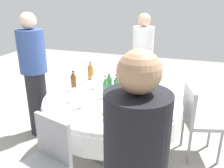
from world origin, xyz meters
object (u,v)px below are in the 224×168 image
Objects in this scene: dining_table at (112,108)px; bottle_clear_inner at (95,80)px; plate_mid at (107,114)px; chair_west at (46,159)px; bottle_green_south at (116,86)px; wine_glass_west at (81,76)px; bottle_green_left at (141,74)px; chair_front at (197,116)px; wine_glass_outer at (74,92)px; wine_glass_front at (164,91)px; plate_far at (125,83)px; person_inner at (34,74)px; bottle_green_west at (109,83)px; bottle_brown_outer at (74,81)px; wine_glass_south at (80,100)px; person_left at (142,60)px; bottle_green_north at (105,88)px; bottle_amber_front at (90,71)px.

bottle_clear_inner is (-0.28, 0.17, 0.26)m from dining_table.
plate_mid is 0.68m from chair_west.
bottle_green_south reaches higher than wine_glass_west.
chair_front is (0.73, -0.29, -0.35)m from bottle_green_left.
wine_glass_outer is 0.97× the size of wine_glass_front.
bottle_clear_inner is 0.44m from plate_far.
plate_mid is 1.31m from person_inner.
bottle_green_left reaches higher than dining_table.
bottle_green_south is at bearing -110.91° from bottle_green_left.
wine_glass_front is 1.39m from chair_west.
bottle_green_left is 0.17× the size of person_inner.
wine_glass_front reaches higher than wine_glass_west.
plate_mid is (0.16, -0.54, -0.11)m from bottle_green_west.
bottle_brown_outer is 0.24m from wine_glass_west.
plate_far is (0.24, 0.84, -0.08)m from wine_glass_south.
wine_glass_west is (-1.09, 0.20, -0.01)m from wine_glass_front.
dining_table is 0.27m from bottle_green_south.
person_inner is at bearing 174.12° from dining_table.
plate_mid is 1.84m from person_left.
plate_far is at bearing 43.62° from bottle_clear_inner.
chair_west is at bearing -129.03° from wine_glass_front.
person_left reaches higher than chair_front.
wine_glass_west reaches higher than wine_glass_south.
wine_glass_south reaches higher than plate_mid.
bottle_green_north reaches higher than bottle_amber_front.
plate_far is (0.49, -0.02, -0.10)m from bottle_amber_front.
bottle_brown_outer is 1.72× the size of wine_glass_west.
plate_far is at bearing 80.11° from bottle_green_north.
plate_mid is (0.09, -0.42, 0.16)m from dining_table.
person_left reaches higher than bottle_clear_inner.
bottle_clear_inner is 0.62m from bottle_green_left.
dining_table is 0.58m from bottle_brown_outer.
bottle_amber_front reaches higher than wine_glass_outer.
bottle_green_south is at bearing -89.34° from plate_far.
person_inner is at bearing -129.44° from person_left.
plate_mid is (0.56, -0.91, -0.10)m from bottle_amber_front.
bottle_green_west reaches higher than chair_west.
bottle_brown_outer is 0.44m from bottle_green_west.
dining_table is 1.00× the size of person_left.
wine_glass_outer is at bearing -67.74° from chair_west.
wine_glass_west is 0.16× the size of chair_west.
bottle_green_left is 1.15× the size of plate_mid.
dining_table is 11.56× the size of wine_glass_south.
wine_glass_outer is (-0.07, -0.41, -0.01)m from bottle_clear_inner.
wine_glass_south is at bearing -114.27° from bottle_green_north.
bottle_green_south is at bearing -90.27° from chair_west.
bottle_green_south is 0.65m from bottle_amber_front.
person_inner is at bearing 151.37° from wine_glass_south.
wine_glass_front reaches higher than dining_table.
bottle_green_left is 0.97m from wine_glass_outer.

